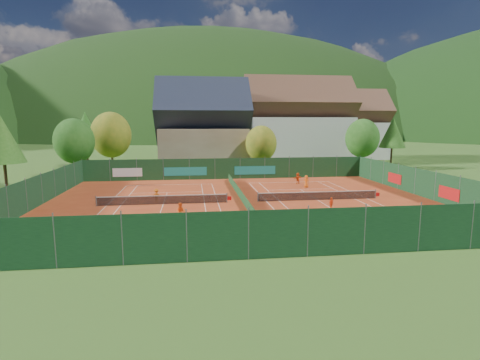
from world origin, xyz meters
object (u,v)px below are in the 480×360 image
Objects in this scene: player_left_far at (157,196)px; player_right_far_b at (298,178)px; ball_hopper at (416,219)px; player_right_far_a at (306,181)px; player_left_mid at (181,212)px; chalet at (203,131)px; player_left_near at (145,231)px; hotel_block_a at (298,126)px; hotel_block_b at (348,129)px; player_right_near at (331,203)px.

player_left_far is 1.00× the size of player_right_far_b.
ball_hopper is at bearing 158.08° from player_left_far.
ball_hopper is 18.29m from player_right_far_a.
chalet is at bearing 94.66° from player_left_mid.
player_left_near is at bearing 96.80° from player_left_far.
chalet reaches higher than player_right_far_a.
player_right_far_b is at bearing -58.95° from chalet.
player_left_near is at bearing -107.79° from player_left_mid.
player_right_far_a reaches higher than player_right_far_b.
player_left_mid is at bearing -94.77° from chalet.
ball_hopper is (-3.52, -46.38, -6.83)m from hotel_block_a.
ball_hopper is (-17.52, -54.38, -6.06)m from hotel_block_b.
player_right_near is at bearing 62.45° from player_right_far_b.
player_left_far is at bearing -124.91° from hotel_block_a.
player_right_far_a is (12.09, -22.40, -5.85)m from chalet.
player_right_far_b is (-3.67, 20.76, 0.20)m from ball_hopper.
hotel_block_b reaches higher than player_left_mid.
hotel_block_b is 11.13× the size of player_left_mid.
player_right_near is (16.48, -4.95, -0.16)m from player_left_far.
player_right_near is (-8.20, -40.31, -6.79)m from hotel_block_a.
player_right_far_a is at bearing -103.67° from hotel_block_a.
hotel_block_a is at bearing -109.51° from player_right_far_a.
hotel_block_a reaches higher than chalet.
hotel_block_a reaches higher than ball_hopper.
player_left_far is at bearing 5.49° from player_right_far_b.
player_right_far_a is at bearing 52.77° from player_left_mid.
player_right_near is at bearing 11.20° from player_left_near.
hotel_block_b is 14.61× the size of player_right_near.
player_right_far_b reaches higher than player_left_far.
player_right_far_a is (15.15, 14.30, -0.00)m from player_left_mid.
player_right_far_b is (-7.20, -25.61, -6.63)m from hotel_block_a.
chalet is 0.94× the size of hotel_block_b.
player_left_far is 19.08m from player_right_far_a.
hotel_block_a is 14.38× the size of player_left_far.
chalet reaches higher than ball_hopper.
player_left_far is at bearing -131.73° from hotel_block_b.
player_left_near is 0.80× the size of player_right_far_a.
player_right_far_a is at bearing -119.87° from hotel_block_b.
player_right_near is 11.98m from player_right_far_a.
player_right_far_a is (17.52, 18.89, 0.15)m from player_left_near.
player_right_far_b is at bearing 39.45° from player_left_near.
player_right_far_a is 2.81m from player_right_far_b.
chalet is 30.48m from player_left_far.
player_left_far is 20.02m from player_right_far_b.
ball_hopper is at bearing 76.38° from player_right_far_b.
hotel_block_a is at bearing 41.00° from player_right_near.
player_left_near is 17.67m from player_right_near.
hotel_block_a is 18.27× the size of player_right_near.
player_right_near is at bearing 127.64° from ball_hopper.
player_left_mid reaches higher than player_right_far_a.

